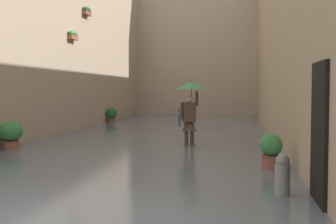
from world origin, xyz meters
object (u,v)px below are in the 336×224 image
(potted_plant_mid_right, at_px, (112,115))
(mooring_bollard, at_px, (282,177))
(potted_plant_mid_left, at_px, (271,151))
(person_wading, at_px, (190,102))
(potted_plant_near_right, at_px, (11,134))

(potted_plant_mid_right, relative_size, mooring_bollard, 1.14)
(potted_plant_mid_left, distance_m, potted_plant_mid_right, 14.31)
(potted_plant_mid_left, xyz_separation_m, mooring_bollard, (0.00, 2.42, -0.07))
(potted_plant_mid_left, bearing_deg, person_wading, -58.62)
(person_wading, xyz_separation_m, potted_plant_mid_right, (5.06, -8.86, -0.92))
(person_wading, relative_size, potted_plant_mid_left, 2.53)
(potted_plant_mid_right, relative_size, potted_plant_near_right, 0.99)
(person_wading, height_order, mooring_bollard, person_wading)
(potted_plant_mid_left, height_order, mooring_bollard, potted_plant_mid_left)
(potted_plant_near_right, bearing_deg, potted_plant_mid_right, -89.86)
(potted_plant_near_right, relative_size, mooring_bollard, 1.16)
(potted_plant_mid_right, distance_m, mooring_bollard, 16.44)
(mooring_bollard, bearing_deg, person_wading, -70.18)
(potted_plant_mid_left, relative_size, potted_plant_mid_right, 0.97)
(potted_plant_mid_right, height_order, mooring_bollard, potted_plant_mid_right)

